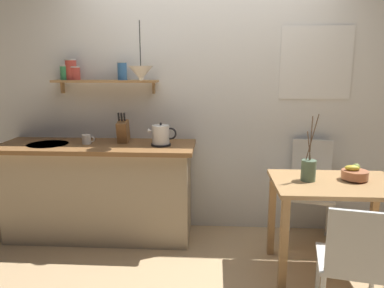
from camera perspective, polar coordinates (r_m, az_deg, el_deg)
The scene contains 13 objects.
ground_plane at distance 3.43m, azimuth 1.48°, elevation -16.62°, with size 14.00×14.00×0.00m, color tan.
back_wall at distance 3.68m, azimuth 5.15°, elevation 7.37°, with size 6.80×0.11×2.70m.
kitchen_counter at distance 3.70m, azimuth -14.11°, elevation -6.91°, with size 1.83×0.63×0.93m.
wall_shelf at distance 3.69m, azimuth -15.16°, elevation 10.14°, with size 1.00×0.20×0.32m.
dining_table at distance 3.11m, azimuth 21.22°, elevation -7.83°, with size 0.97×0.67×0.77m.
dining_chair_near at distance 2.55m, azimuth 23.63°, elevation -16.24°, with size 0.48×0.48×0.85m.
dining_chair_far at distance 3.71m, azimuth 17.80°, elevation -6.07°, with size 0.50×0.49×0.95m.
fruit_bowl at distance 3.15m, azimuth 23.79°, elevation -4.21°, with size 0.20×0.20×0.13m.
twig_vase at distance 3.01m, azimuth 17.54°, elevation -3.79°, with size 0.11×0.11×0.52m.
electric_kettle at distance 3.38m, azimuth -4.79°, elevation 1.31°, with size 0.26×0.18×0.21m.
knife_block at distance 3.56m, azimuth -10.59°, elevation 1.99°, with size 0.10×0.17×0.29m.
coffee_mug_by_sink at distance 3.59m, azimuth -15.93°, elevation 0.70°, with size 0.12×0.08×0.09m.
pendant_lamp at distance 3.32m, azimuth -7.90°, elevation 10.78°, with size 0.22×0.22×0.51m.
Camera 1 is at (0.10, -3.01, 1.64)m, focal length 34.57 mm.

